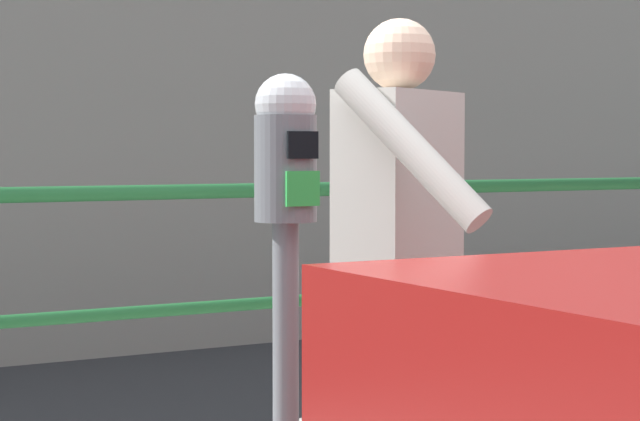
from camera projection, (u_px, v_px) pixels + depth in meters
name	position (u px, v px, depth m)	size (l,w,h in m)	color
parking_meter	(286.00, 227.00, 3.03)	(0.16, 0.17, 1.41)	slate
pedestrian_at_meter	(401.00, 253.00, 3.45)	(0.56, 0.70, 1.60)	black
background_railing	(178.00, 260.00, 4.62)	(24.06, 0.06, 1.08)	#1E602D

